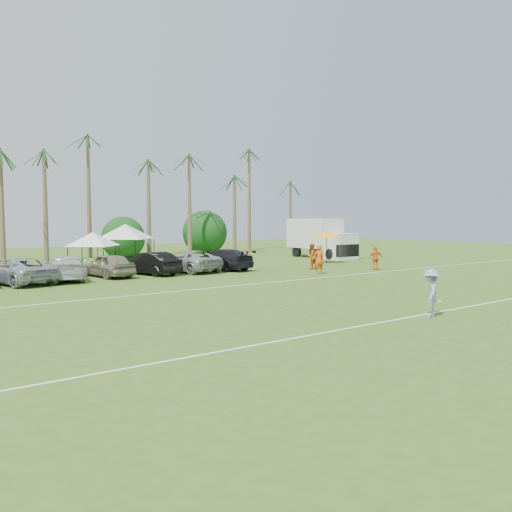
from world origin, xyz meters
TOP-DOWN VIEW (x-y plane):
  - ground at (0.00, 0.00)m, footprint 120.00×120.00m
  - field_lines at (0.00, 8.00)m, footprint 80.00×12.10m
  - palm_tree_4 at (-4.00, 38.00)m, footprint 2.40×2.40m
  - palm_tree_5 at (0.00, 38.00)m, footprint 2.40×2.40m
  - palm_tree_6 at (4.00, 38.00)m, footprint 2.40×2.40m
  - palm_tree_7 at (8.00, 38.00)m, footprint 2.40×2.40m
  - palm_tree_8 at (13.00, 38.00)m, footprint 2.40×2.40m
  - palm_tree_9 at (18.00, 38.00)m, footprint 2.40×2.40m
  - palm_tree_10 at (23.00, 38.00)m, footprint 2.40×2.40m
  - palm_tree_11 at (27.00, 38.00)m, footprint 2.40×2.40m
  - bush_tree_2 at (6.00, 39.00)m, footprint 4.00×4.00m
  - bush_tree_3 at (16.00, 39.00)m, footprint 4.00×4.00m
  - sideline_player_a at (9.63, 15.73)m, footprint 0.79×0.61m
  - sideline_player_b at (11.64, 18.51)m, footprint 0.94×0.75m
  - sideline_player_c at (14.65, 15.09)m, footprint 1.10×0.81m
  - box_truck at (20.49, 26.31)m, footprint 2.95×7.09m
  - canopy_tent_left at (-1.77, 25.71)m, footprint 3.96×3.96m
  - canopy_tent_right at (1.63, 27.84)m, footprint 4.68×4.68m
  - market_umbrella at (16.25, 21.46)m, footprint 2.39×2.39m
  - frisbee_player at (1.51, 1.60)m, footprint 1.36×1.21m
  - parked_car_2 at (-7.67, 22.31)m, footprint 3.49×5.78m
  - parked_car_3 at (-4.88, 22.48)m, footprint 3.47×5.55m
  - parked_car_4 at (-2.10, 22.57)m, footprint 2.06×4.51m
  - parked_car_5 at (0.69, 22.28)m, footprint 2.43×4.77m
  - parked_car_6 at (3.47, 22.38)m, footprint 3.17×5.68m
  - parked_car_7 at (6.26, 22.16)m, footprint 2.85×5.43m

SIDE VIEW (x-z plane):
  - ground at x=0.00m, z-range 0.00..0.00m
  - field_lines at x=0.00m, z-range 0.00..0.01m
  - parked_car_2 at x=-7.67m, z-range 0.00..1.50m
  - parked_car_3 at x=-4.88m, z-range 0.00..1.50m
  - parked_car_4 at x=-2.10m, z-range 0.00..1.50m
  - parked_car_5 at x=0.69m, z-range 0.00..1.50m
  - parked_car_6 at x=3.47m, z-range 0.00..1.50m
  - parked_car_7 at x=6.26m, z-range 0.00..1.50m
  - sideline_player_c at x=14.65m, z-range 0.00..1.73m
  - frisbee_player at x=1.51m, z-range 0.00..1.83m
  - sideline_player_b at x=11.64m, z-range 0.00..1.87m
  - sideline_player_a at x=9.63m, z-range 0.00..1.94m
  - bush_tree_2 at x=6.00m, z-range -0.20..3.80m
  - bush_tree_3 at x=16.00m, z-range -0.20..3.80m
  - box_truck at x=20.49m, z-range 0.13..3.73m
  - market_umbrella at x=16.25m, z-range 1.06..3.71m
  - canopy_tent_left at x=-1.77m, z-range 1.14..4.35m
  - canopy_tent_right at x=1.63m, z-range 1.35..5.14m
  - palm_tree_4 at x=-4.00m, z-range 3.03..11.93m
  - palm_tree_8 at x=13.00m, z-range 3.03..11.93m
  - palm_tree_5 at x=0.00m, z-range 3.40..13.30m
  - palm_tree_9 at x=18.00m, z-range 3.40..13.30m
  - palm_tree_6 at x=4.00m, z-range 3.76..14.66m
  - palm_tree_10 at x=23.00m, z-range 3.76..14.66m
  - palm_tree_7 at x=8.00m, z-range 4.11..16.01m
  - palm_tree_11 at x=27.00m, z-range 4.11..16.01m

